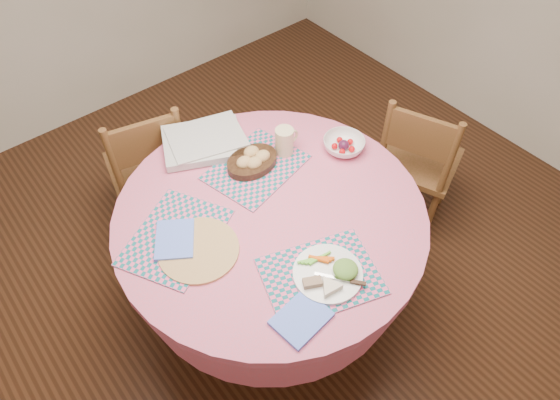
% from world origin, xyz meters
% --- Properties ---
extents(ground, '(4.00, 4.00, 0.00)m').
position_xyz_m(ground, '(0.00, 0.00, 0.00)').
color(ground, '#331C0F').
rests_on(ground, ground).
extents(dining_table, '(1.24, 1.24, 0.75)m').
position_xyz_m(dining_table, '(0.00, 0.00, 0.56)').
color(dining_table, '#C75C80').
rests_on(dining_table, ground).
extents(chair_right, '(0.49, 0.50, 0.85)m').
position_xyz_m(chair_right, '(0.95, -0.02, 0.44)').
color(chair_right, brown).
rests_on(chair_right, ground).
extents(chair_back, '(0.47, 0.46, 0.85)m').
position_xyz_m(chair_back, '(-0.14, 0.82, 0.44)').
color(chair_back, brown).
rests_on(chair_back, ground).
extents(placemat_front, '(0.48, 0.41, 0.01)m').
position_xyz_m(placemat_front, '(-0.05, -0.35, 0.75)').
color(placemat_front, '#12626A').
rests_on(placemat_front, dining_table).
extents(placemat_left, '(0.49, 0.45, 0.01)m').
position_xyz_m(placemat_left, '(-0.35, 0.13, 0.75)').
color(placemat_left, '#12626A').
rests_on(placemat_left, dining_table).
extents(placemat_back, '(0.46, 0.38, 0.01)m').
position_xyz_m(placemat_back, '(0.10, 0.22, 0.75)').
color(placemat_back, '#12626A').
rests_on(placemat_back, dining_table).
extents(wicker_trivet, '(0.30, 0.30, 0.01)m').
position_xyz_m(wicker_trivet, '(-0.32, 0.02, 0.76)').
color(wicker_trivet, '#A87948').
rests_on(wicker_trivet, dining_table).
extents(napkin_near, '(0.19, 0.16, 0.01)m').
position_xyz_m(napkin_near, '(-0.21, -0.43, 0.76)').
color(napkin_near, '#5C7BEE').
rests_on(napkin_near, dining_table).
extents(napkin_far, '(0.22, 0.23, 0.01)m').
position_xyz_m(napkin_far, '(-0.37, 0.11, 0.76)').
color(napkin_far, '#5C7BEE').
rests_on(napkin_far, placemat_left).
extents(dinner_plate, '(0.25, 0.25, 0.05)m').
position_xyz_m(dinner_plate, '(-0.02, -0.37, 0.77)').
color(dinner_plate, white).
rests_on(dinner_plate, placemat_front).
extents(bread_bowl, '(0.23, 0.23, 0.08)m').
position_xyz_m(bread_bowl, '(0.10, 0.24, 0.78)').
color(bread_bowl, black).
rests_on(bread_bowl, placemat_back).
extents(latte_mug, '(0.12, 0.08, 0.12)m').
position_xyz_m(latte_mug, '(0.26, 0.22, 0.82)').
color(latte_mug, beige).
rests_on(latte_mug, placemat_back).
extents(fruit_bowl, '(0.24, 0.24, 0.06)m').
position_xyz_m(fruit_bowl, '(0.47, 0.07, 0.78)').
color(fruit_bowl, white).
rests_on(fruit_bowl, dining_table).
extents(newspaper_stack, '(0.42, 0.39, 0.04)m').
position_xyz_m(newspaper_stack, '(0.01, 0.48, 0.78)').
color(newspaper_stack, silver).
rests_on(newspaper_stack, dining_table).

